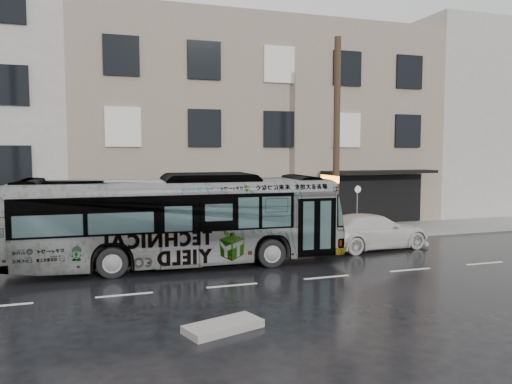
{
  "coord_description": "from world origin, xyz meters",
  "views": [
    {
      "loc": [
        -3.99,
        -16.95,
        4.13
      ],
      "look_at": [
        2.42,
        2.5,
        2.42
      ],
      "focal_mm": 35.0,
      "sensor_mm": 36.0,
      "label": 1
    }
  ],
  "objects_px": {
    "utility_pole_front": "(337,139)",
    "sign_post": "(357,211)",
    "bus": "(178,220)",
    "white_sedan": "(372,231)"
  },
  "relations": [
    {
      "from": "utility_pole_front",
      "to": "sign_post",
      "type": "xyz_separation_m",
      "value": [
        1.1,
        0.0,
        -3.3
      ]
    },
    {
      "from": "bus",
      "to": "sign_post",
      "type": "bearing_deg",
      "value": -71.19
    },
    {
      "from": "utility_pole_front",
      "to": "sign_post",
      "type": "relative_size",
      "value": 3.75
    },
    {
      "from": "utility_pole_front",
      "to": "sign_post",
      "type": "distance_m",
      "value": 3.48
    },
    {
      "from": "sign_post",
      "to": "white_sedan",
      "type": "bearing_deg",
      "value": -101.89
    },
    {
      "from": "utility_pole_front",
      "to": "white_sedan",
      "type": "relative_size",
      "value": 1.78
    },
    {
      "from": "utility_pole_front",
      "to": "bus",
      "type": "xyz_separation_m",
      "value": [
        -7.61,
        -2.58,
        -3.0
      ]
    },
    {
      "from": "sign_post",
      "to": "bus",
      "type": "distance_m",
      "value": 9.09
    },
    {
      "from": "utility_pole_front",
      "to": "white_sedan",
      "type": "height_order",
      "value": "utility_pole_front"
    },
    {
      "from": "sign_post",
      "to": "bus",
      "type": "height_order",
      "value": "bus"
    }
  ]
}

